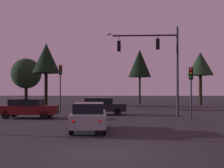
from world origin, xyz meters
name	(u,v)px	position (x,y,z in m)	size (l,w,h in m)	color
ground_plane	(115,108)	(0.00, 24.50, 0.00)	(168.00, 168.00, 0.00)	#262326
traffic_signal_mast_arm	(158,56)	(3.75, 14.00, 5.07)	(6.12, 0.45, 7.55)	#232326
traffic_light_corner_left	(191,82)	(5.88, 11.46, 2.78)	(0.33, 0.37, 3.90)	#232326
traffic_light_corner_right	(60,79)	(-5.04, 16.66, 3.23)	(0.37, 0.39, 4.58)	#232326
car_nearside_lane	(89,116)	(-1.12, 5.41, 0.79)	(2.06, 4.37, 1.52)	gray
car_crossing_left	(28,108)	(-6.71, 12.39, 0.80)	(4.57, 1.90, 1.52)	#4C0F0F
car_crossing_right	(100,106)	(-1.22, 15.70, 0.80)	(4.70, 1.87, 1.52)	black
tree_behind_sign	(200,64)	(12.72, 33.11, 6.17)	(3.88, 3.88, 8.00)	black
tree_left_far	(26,74)	(-13.27, 31.68, 4.67)	(4.45, 4.45, 6.92)	black
tree_center_horizon	(140,63)	(3.82, 36.19, 6.58)	(3.71, 3.71, 8.86)	black
tree_right_cluster	(46,59)	(-8.43, 24.49, 6.07)	(3.35, 3.35, 7.97)	black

